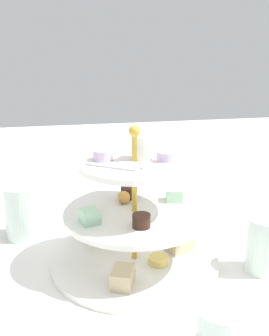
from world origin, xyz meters
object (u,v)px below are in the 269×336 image
object	(u,v)px
water_glass_tall_right	(21,212)
water_glass_mid_back	(263,245)
butter_knife_left	(163,200)
water_glass_short_left	(219,331)
tiered_serving_stand	(135,224)

from	to	relation	value
water_glass_tall_right	water_glass_mid_back	distance (m)	0.48
water_glass_tall_right	water_glass_mid_back	bearing A→B (deg)	-25.74
butter_knife_left	water_glass_mid_back	distance (m)	0.36
water_glass_short_left	butter_knife_left	xyz separation A→B (m)	(0.05, 0.52, -0.03)
tiered_serving_stand	water_glass_short_left	distance (m)	0.26
water_glass_tall_right	water_glass_short_left	distance (m)	0.48
water_glass_short_left	water_glass_mid_back	xyz separation A→B (m)	(0.15, 0.18, 0.02)
water_glass_tall_right	butter_knife_left	world-z (taller)	water_glass_tall_right
water_glass_short_left	tiered_serving_stand	bearing A→B (deg)	105.89
butter_knife_left	water_glass_tall_right	bearing A→B (deg)	54.16
tiered_serving_stand	butter_knife_left	world-z (taller)	tiered_serving_stand
tiered_serving_stand	water_glass_short_left	bearing A→B (deg)	-74.11
tiered_serving_stand	water_glass_mid_back	world-z (taller)	tiered_serving_stand
butter_knife_left	water_glass_mid_back	world-z (taller)	water_glass_mid_back
water_glass_tall_right	water_glass_mid_back	size ratio (longest dim) A/B	1.11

